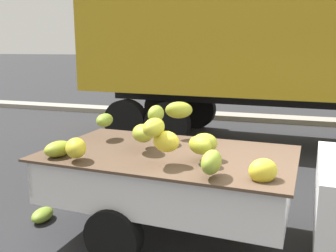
# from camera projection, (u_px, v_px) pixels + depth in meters

# --- Properties ---
(curb_strip) EXTENTS (80.00, 0.80, 0.16)m
(curb_strip) POSITION_uv_depth(u_px,v_px,m) (286.00, 120.00, 11.93)
(curb_strip) COLOR gray
(curb_strip) RESTS_ON ground
(fallen_banana_bunch_near_tailgate) EXTENTS (0.30, 0.43, 0.17)m
(fallen_banana_bunch_near_tailgate) POSITION_uv_depth(u_px,v_px,m) (43.00, 215.00, 5.13)
(fallen_banana_bunch_near_tailgate) COLOR olive
(fallen_banana_bunch_near_tailgate) RESTS_ON ground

